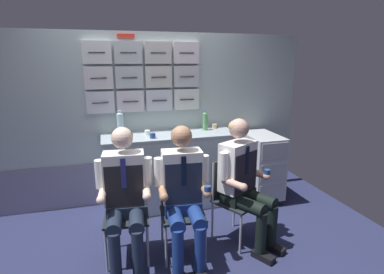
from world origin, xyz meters
TOP-DOWN VIEW (x-y plane):
  - ground at (0.00, 0.00)m, footprint 4.80×4.80m
  - galley_bulkhead at (-0.00, 1.37)m, footprint 4.20×0.14m
  - galley_counter at (0.24, 1.09)m, footprint 1.64×0.53m
  - service_trolley at (1.44, 0.95)m, footprint 0.40×0.65m
  - folding_chair_left at (-0.37, 0.22)m, footprint 0.44×0.44m
  - crew_member_left at (-0.39, 0.06)m, footprint 0.50×0.64m
  - folding_chair_center at (0.13, 0.13)m, footprint 0.43×0.44m
  - crew_member_center at (0.12, -0.03)m, footprint 0.50×0.64m
  - folding_chair_near_trolley at (0.68, 0.21)m, footprint 0.54×0.54m
  - crew_member_near_trolley at (0.76, 0.07)m, footprint 0.60×0.70m
  - water_bottle_short at (0.73, 1.18)m, footprint 0.06×0.06m
  - water_bottle_clear at (-0.34, 1.22)m, footprint 0.08×0.08m
  - paper_cup_blue at (-0.34, 1.12)m, footprint 0.06×0.06m
  - paper_cup_tan at (-0.03, 1.12)m, footprint 0.07×0.07m
  - coffee_cup_spare at (0.01, 0.95)m, footprint 0.06×0.06m
  - espresso_cup_small at (0.88, 1.25)m, footprint 0.06×0.06m

SIDE VIEW (x-z plane):
  - ground at x=0.00m, z-range -0.04..0.00m
  - galley_counter at x=0.24m, z-range 0.00..0.94m
  - service_trolley at x=1.44m, z-range 0.03..0.91m
  - folding_chair_left at x=-0.37m, z-range 0.09..0.93m
  - folding_chair_center at x=0.13m, z-range 0.09..0.93m
  - folding_chair_near_trolley at x=0.68m, z-range 0.09..0.93m
  - crew_member_left at x=-0.39m, z-range 0.06..1.32m
  - crew_member_center at x=0.12m, z-range 0.06..1.33m
  - crew_member_near_trolley at x=0.76m, z-range 0.07..1.34m
  - paper_cup_tan at x=-0.03m, z-range 0.94..1.00m
  - espresso_cup_small at x=0.88m, z-range 0.94..1.00m
  - coffee_cup_spare at x=0.01m, z-range 0.94..1.00m
  - paper_cup_blue at x=-0.34m, z-range 0.94..1.02m
  - water_bottle_short at x=0.73m, z-range 0.93..1.19m
  - water_bottle_clear at x=-0.34m, z-range 0.93..1.23m
  - galley_bulkhead at x=0.00m, z-range 0.02..2.17m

